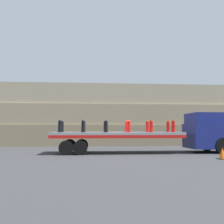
# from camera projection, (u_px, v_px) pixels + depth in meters

# --- Properties ---
(ground_plane) EXTENTS (120.00, 120.00, 0.00)m
(ground_plane) POSITION_uv_depth(u_px,v_px,m) (117.00, 153.00, 16.55)
(ground_plane) COLOR #38383A
(rock_cliff) EXTENTS (60.00, 3.30, 6.02)m
(rock_cliff) POSITION_uv_depth(u_px,v_px,m) (109.00, 115.00, 25.20)
(rock_cliff) COLOR gray
(rock_cliff) RESTS_ON ground_plane
(truck_cab) EXTENTS (2.69, 2.57, 2.68)m
(truck_cab) POSITION_uv_depth(u_px,v_px,m) (208.00, 132.00, 17.13)
(truck_cab) COLOR navy
(truck_cab) RESTS_ON ground_plane
(flatbed_trailer) EXTENTS (8.57, 2.66, 1.39)m
(flatbed_trailer) POSITION_uv_depth(u_px,v_px,m) (109.00, 136.00, 16.59)
(flatbed_trailer) COLOR gray
(flatbed_trailer) RESTS_ON ground_plane
(fire_hydrant_black_near_0) EXTENTS (0.28, 0.51, 0.78)m
(fire_hydrant_black_near_0) POSITION_uv_depth(u_px,v_px,m) (60.00, 126.00, 15.83)
(fire_hydrant_black_near_0) COLOR black
(fire_hydrant_black_near_0) RESTS_ON flatbed_trailer
(fire_hydrant_black_far_0) EXTENTS (0.28, 0.51, 0.78)m
(fire_hydrant_black_far_0) POSITION_uv_depth(u_px,v_px,m) (62.00, 126.00, 16.95)
(fire_hydrant_black_far_0) COLOR black
(fire_hydrant_black_far_0) RESTS_ON flatbed_trailer
(fire_hydrant_black_near_1) EXTENTS (0.28, 0.51, 0.78)m
(fire_hydrant_black_near_1) POSITION_uv_depth(u_px,v_px,m) (83.00, 126.00, 15.94)
(fire_hydrant_black_near_1) COLOR black
(fire_hydrant_black_near_1) RESTS_ON flatbed_trailer
(fire_hydrant_black_far_1) EXTENTS (0.28, 0.51, 0.78)m
(fire_hydrant_black_far_1) POSITION_uv_depth(u_px,v_px,m) (84.00, 126.00, 17.06)
(fire_hydrant_black_far_1) COLOR black
(fire_hydrant_black_far_1) RESTS_ON flatbed_trailer
(fire_hydrant_black_near_2) EXTENTS (0.28, 0.51, 0.78)m
(fire_hydrant_black_near_2) POSITION_uv_depth(u_px,v_px,m) (106.00, 126.00, 16.05)
(fire_hydrant_black_near_2) COLOR black
(fire_hydrant_black_near_2) RESTS_ON flatbed_trailer
(fire_hydrant_black_far_2) EXTENTS (0.28, 0.51, 0.78)m
(fire_hydrant_black_far_2) POSITION_uv_depth(u_px,v_px,m) (105.00, 126.00, 17.18)
(fire_hydrant_black_far_2) COLOR black
(fire_hydrant_black_far_2) RESTS_ON flatbed_trailer
(fire_hydrant_red_near_3) EXTENTS (0.28, 0.51, 0.78)m
(fire_hydrant_red_near_3) POSITION_uv_depth(u_px,v_px,m) (129.00, 126.00, 16.17)
(fire_hydrant_red_near_3) COLOR red
(fire_hydrant_red_near_3) RESTS_ON flatbed_trailer
(fire_hydrant_red_far_3) EXTENTS (0.28, 0.51, 0.78)m
(fire_hydrant_red_far_3) POSITION_uv_depth(u_px,v_px,m) (126.00, 127.00, 17.29)
(fire_hydrant_red_far_3) COLOR red
(fire_hydrant_red_far_3) RESTS_ON flatbed_trailer
(fire_hydrant_red_near_4) EXTENTS (0.28, 0.51, 0.78)m
(fire_hydrant_red_near_4) POSITION_uv_depth(u_px,v_px,m) (151.00, 126.00, 16.28)
(fire_hydrant_red_near_4) COLOR red
(fire_hydrant_red_near_4) RESTS_ON flatbed_trailer
(fire_hydrant_red_far_4) EXTENTS (0.28, 0.51, 0.78)m
(fire_hydrant_red_far_4) POSITION_uv_depth(u_px,v_px,m) (147.00, 127.00, 17.41)
(fire_hydrant_red_far_4) COLOR red
(fire_hydrant_red_far_4) RESTS_ON flatbed_trailer
(fire_hydrant_red_near_5) EXTENTS (0.28, 0.51, 0.78)m
(fire_hydrant_red_near_5) POSITION_uv_depth(u_px,v_px,m) (173.00, 126.00, 16.40)
(fire_hydrant_red_near_5) COLOR red
(fire_hydrant_red_near_5) RESTS_ON flatbed_trailer
(fire_hydrant_red_far_5) EXTENTS (0.28, 0.51, 0.78)m
(fire_hydrant_red_far_5) POSITION_uv_depth(u_px,v_px,m) (168.00, 127.00, 17.52)
(fire_hydrant_red_far_5) COLOR red
(fire_hydrant_red_far_5) RESTS_ON flatbed_trailer
(cargo_strap_rear) EXTENTS (0.05, 2.77, 0.01)m
(cargo_strap_rear) POSITION_uv_depth(u_px,v_px,m) (106.00, 120.00, 16.64)
(cargo_strap_rear) COLOR yellow
(cargo_strap_rear) RESTS_ON fire_hydrant_black_near_2
(cargo_strap_middle) EXTENTS (0.05, 2.77, 0.01)m
(cargo_strap_middle) POSITION_uv_depth(u_px,v_px,m) (149.00, 120.00, 16.87)
(cargo_strap_middle) COLOR yellow
(cargo_strap_middle) RESTS_ON fire_hydrant_red_near_4
(cargo_strap_front) EXTENTS (0.05, 2.77, 0.01)m
(cargo_strap_front) POSITION_uv_depth(u_px,v_px,m) (170.00, 120.00, 16.99)
(cargo_strap_front) COLOR yellow
(cargo_strap_front) RESTS_ON fire_hydrant_red_near_5
(traffic_cone) EXTENTS (0.49, 0.49, 0.61)m
(traffic_cone) POSITION_uv_depth(u_px,v_px,m) (223.00, 154.00, 13.09)
(traffic_cone) COLOR black
(traffic_cone) RESTS_ON ground_plane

